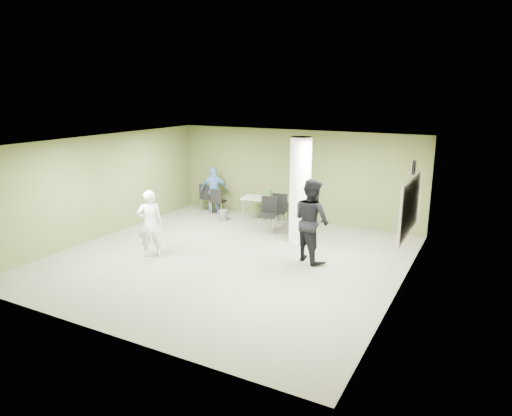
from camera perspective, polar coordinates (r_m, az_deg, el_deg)
The scene contains 17 objects.
floor at distance 11.14m, azimuth -3.42°, elevation -6.27°, with size 8.00×8.00×0.00m, color #565745.
ceiling at distance 10.49m, azimuth -3.65°, elevation 8.19°, with size 8.00×8.00×0.00m, color white.
wall_back at distance 14.22m, azimuth 4.91°, elevation 4.10°, with size 8.00×0.02×2.80m, color #495628.
wall_left at distance 13.22m, azimuth -18.52°, elevation 2.62°, with size 0.02×8.00×2.80m, color #495628.
wall_right_cream at distance 9.35m, azimuth 17.90°, elevation -2.01°, with size 0.02×8.00×2.80m, color beige.
column at distance 12.03m, azimuth 5.53°, elevation 2.20°, with size 0.56×0.56×2.80m, color silver.
whiteboard at distance 10.49m, azimuth 18.72°, elevation 0.23°, with size 0.05×2.30×1.30m.
wall_clock at distance 10.32m, azimuth 19.11°, elevation 4.81°, with size 0.06×0.32×0.32m.
folding_table at distance 14.10m, azimuth 1.40°, elevation 1.06°, with size 1.62×0.91×0.98m.
wastebasket at distance 14.30m, azimuth -4.11°, elevation -0.90°, with size 0.28×0.28×0.33m, color #4C4C4C.
chair_back_left at distance 15.25m, azimuth -6.11°, elevation 1.53°, with size 0.54×0.54×0.95m.
chair_back_right at distance 14.90m, azimuth -4.84°, elevation 1.06°, with size 0.48×0.48×0.87m.
chair_table_left at distance 13.52m, azimuth 2.82°, elevation 0.02°, with size 0.55×0.55×0.98m.
chair_table_right at distance 13.13m, azimuth 1.57°, elevation -0.38°, with size 0.60×0.60×0.99m.
woman_white at distance 11.29m, azimuth -13.10°, elevation -1.93°, with size 0.60×0.40×1.66m, color silver.
man_black at distance 10.75m, azimuth 6.94°, elevation -1.56°, with size 0.96×0.75×1.98m, color black.
man_blue at distance 15.02m, azimuth -5.19°, elevation 2.24°, with size 0.91×0.38×1.56m, color #4571AC.
Camera 1 is at (5.46, -8.88, 3.93)m, focal length 32.00 mm.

